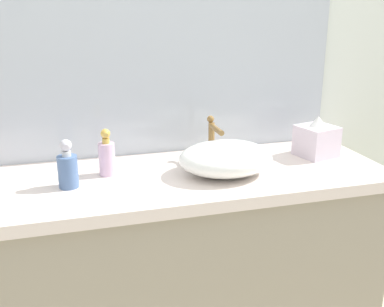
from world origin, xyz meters
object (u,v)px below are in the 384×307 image
(perfume_bottle, at_px, (107,156))
(lotion_bottle, at_px, (68,168))
(sink_basin, at_px, (226,158))
(tissue_box, at_px, (316,139))

(perfume_bottle, bearing_deg, lotion_bottle, -148.35)
(sink_basin, distance_m, tissue_box, 0.44)
(tissue_box, bearing_deg, lotion_bottle, -175.53)
(perfume_bottle, distance_m, tissue_box, 0.84)
(sink_basin, height_order, perfume_bottle, perfume_bottle)
(perfume_bottle, height_order, tissue_box, perfume_bottle)
(lotion_bottle, height_order, perfume_bottle, perfume_bottle)
(lotion_bottle, bearing_deg, perfume_bottle, 31.65)
(sink_basin, height_order, lotion_bottle, lotion_bottle)
(sink_basin, xyz_separation_m, perfume_bottle, (-0.42, 0.11, 0.01))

